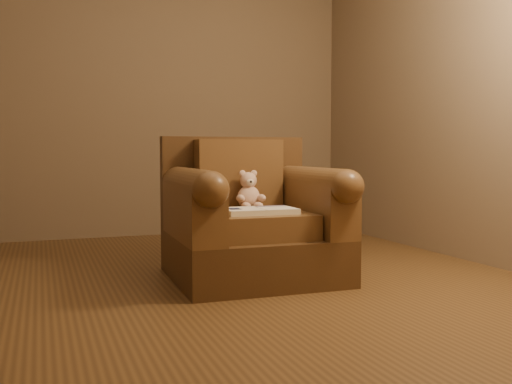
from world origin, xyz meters
name	(u,v)px	position (x,y,z in m)	size (l,w,h in m)	color
floor	(196,280)	(0.00, 0.00, 0.00)	(4.00, 4.00, 0.00)	brown
armchair	(251,223)	(0.34, -0.05, 0.34)	(1.01, 0.96, 0.89)	#493018
teddy_bear	(249,194)	(0.36, 0.04, 0.52)	(0.18, 0.21, 0.25)	beige
guidebook	(259,211)	(0.31, -0.26, 0.44)	(0.43, 0.26, 0.03)	beige
side_table	(284,211)	(0.88, 0.67, 0.33)	(0.43, 0.43, 0.61)	gold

